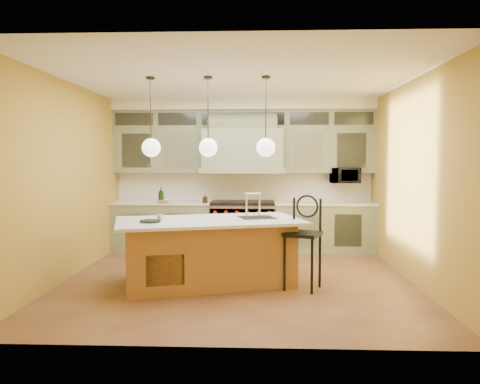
{
  "coord_description": "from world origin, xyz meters",
  "views": [
    {
      "loc": [
        0.31,
        -6.75,
        1.76
      ],
      "look_at": [
        0.0,
        0.7,
        1.24
      ],
      "focal_mm": 35.0,
      "sensor_mm": 36.0,
      "label": 1
    }
  ],
  "objects_px": {
    "counter_stool": "(304,235)",
    "microwave": "(345,175)",
    "kitchen_island": "(209,251)",
    "range": "(243,226)"
  },
  "relations": [
    {
      "from": "range",
      "to": "counter_stool",
      "type": "xyz_separation_m",
      "value": [
        0.91,
        -2.59,
        0.25
      ]
    },
    {
      "from": "kitchen_island",
      "to": "range",
      "type": "bearing_deg",
      "value": 64.73
    },
    {
      "from": "range",
      "to": "counter_stool",
      "type": "distance_m",
      "value": 2.75
    },
    {
      "from": "kitchen_island",
      "to": "counter_stool",
      "type": "distance_m",
      "value": 1.35
    },
    {
      "from": "counter_stool",
      "to": "microwave",
      "type": "distance_m",
      "value": 2.97
    },
    {
      "from": "kitchen_island",
      "to": "microwave",
      "type": "relative_size",
      "value": 5.17
    },
    {
      "from": "kitchen_island",
      "to": "counter_stool",
      "type": "bearing_deg",
      "value": -24.25
    },
    {
      "from": "counter_stool",
      "to": "microwave",
      "type": "xyz_separation_m",
      "value": [
        1.04,
        2.69,
        0.72
      ]
    },
    {
      "from": "microwave",
      "to": "counter_stool",
      "type": "bearing_deg",
      "value": -111.06
    },
    {
      "from": "range",
      "to": "counter_stool",
      "type": "height_order",
      "value": "counter_stool"
    }
  ]
}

